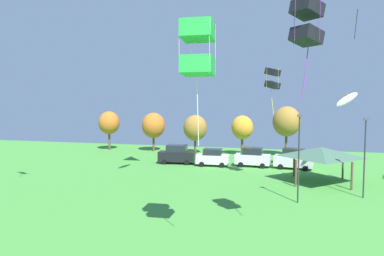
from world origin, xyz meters
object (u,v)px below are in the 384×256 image
(parked_car_rightmost_in_row, at_px, (294,159))
(treeline_tree_4, at_px, (287,122))
(parked_car_third_from_left, at_px, (253,157))
(kite_flying_2, at_px, (362,0))
(kite_flying_10, at_px, (198,48))
(light_post_1, at_px, (365,153))
(treeline_tree_2, at_px, (195,128))
(kite_flying_1, at_px, (273,79))
(park_pavilion, at_px, (321,152))
(parked_car_second_from_left, at_px, (213,157))
(light_post_0, at_px, (299,154))
(treeline_tree_0, at_px, (109,123))
(treeline_tree_1, at_px, (153,125))
(treeline_tree_3, at_px, (242,128))
(parked_car_leftmost, at_px, (177,154))
(kite_flying_6, at_px, (347,99))
(kite_flying_4, at_px, (307,23))

(parked_car_rightmost_in_row, xyz_separation_m, treeline_tree_4, (-0.74, 9.63, 3.97))
(parked_car_third_from_left, bearing_deg, treeline_tree_4, 70.03)
(kite_flying_2, bearing_deg, kite_flying_10, -122.16)
(light_post_1, relative_size, treeline_tree_2, 1.12)
(kite_flying_1, bearing_deg, kite_flying_10, -100.42)
(kite_flying_10, xyz_separation_m, parked_car_rightmost_in_row, (5.68, 25.74, -9.54))
(kite_flying_1, relative_size, kite_flying_2, 1.24)
(parked_car_rightmost_in_row, bearing_deg, park_pavilion, -62.99)
(parked_car_second_from_left, xyz_separation_m, parked_car_third_from_left, (4.90, 0.84, 0.09))
(parked_car_third_from_left, height_order, light_post_0, light_post_0)
(treeline_tree_0, bearing_deg, park_pavilion, -26.68)
(kite_flying_10, bearing_deg, park_pavilion, 67.17)
(parked_car_rightmost_in_row, bearing_deg, kite_flying_2, -50.50)
(kite_flying_2, bearing_deg, parked_car_third_from_left, 139.75)
(parked_car_rightmost_in_row, xyz_separation_m, treeline_tree_1, (-21.75, 9.86, 3.01))
(light_post_0, xyz_separation_m, treeline_tree_4, (-0.59, 24.03, 1.21))
(treeline_tree_3, bearing_deg, parked_car_leftmost, -128.79)
(treeline_tree_2, bearing_deg, kite_flying_6, -34.44)
(treeline_tree_1, bearing_deg, kite_flying_1, -42.89)
(parked_car_rightmost_in_row, relative_size, treeline_tree_2, 0.78)
(light_post_0, height_order, light_post_1, light_post_0)
(parked_car_rightmost_in_row, xyz_separation_m, light_post_0, (-0.15, -14.41, 2.76))
(kite_flying_6, bearing_deg, kite_flying_2, -86.11)
(light_post_0, bearing_deg, kite_flying_10, -116.00)
(kite_flying_2, relative_size, light_post_1, 0.55)
(treeline_tree_3, bearing_deg, park_pavilion, -58.88)
(treeline_tree_1, relative_size, treeline_tree_2, 1.04)
(kite_flying_6, relative_size, treeline_tree_3, 0.49)
(parked_car_rightmost_in_row, distance_m, treeline_tree_1, 24.07)
(kite_flying_2, distance_m, treeline_tree_0, 41.03)
(park_pavilion, bearing_deg, kite_flying_2, -30.91)
(treeline_tree_0, height_order, treeline_tree_3, treeline_tree_0)
(treeline_tree_1, bearing_deg, kite_flying_4, -57.53)
(treeline_tree_0, relative_size, treeline_tree_3, 1.08)
(parked_car_second_from_left, relative_size, treeline_tree_3, 0.69)
(park_pavilion, distance_m, treeline_tree_0, 35.71)
(parked_car_third_from_left, relative_size, treeline_tree_3, 0.73)
(light_post_0, relative_size, treeline_tree_3, 1.18)
(parked_car_third_from_left, bearing_deg, light_post_0, -68.15)
(kite_flying_10, distance_m, treeline_tree_3, 35.57)
(kite_flying_6, distance_m, light_post_1, 8.45)
(kite_flying_10, relative_size, treeline_tree_4, 0.85)
(kite_flying_1, bearing_deg, treeline_tree_4, 84.54)
(parked_car_rightmost_in_row, xyz_separation_m, treeline_tree_3, (-7.19, 9.19, 2.99))
(parked_car_rightmost_in_row, bearing_deg, treeline_tree_1, 163.00)
(parked_car_third_from_left, xyz_separation_m, treeline_tree_3, (-2.29, 8.96, 3.02))
(parked_car_rightmost_in_row, distance_m, treeline_tree_0, 31.15)
(parked_car_second_from_left, relative_size, light_post_0, 0.58)
(light_post_1, relative_size, treeline_tree_3, 1.12)
(kite_flying_2, bearing_deg, treeline_tree_4, 108.42)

